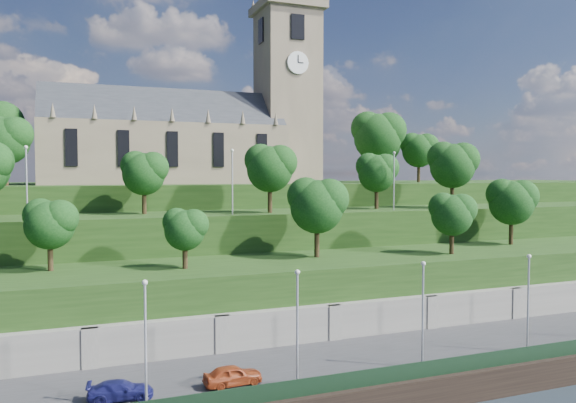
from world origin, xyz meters
name	(u,v)px	position (x,y,z in m)	size (l,w,h in m)	color
promenade	(304,379)	(0.00, 6.00, 1.00)	(160.00, 12.00, 2.00)	#2D2D30
fence	(336,383)	(0.00, 0.60, 2.60)	(160.00, 0.10, 1.20)	black
retaining_wall	(277,337)	(0.00, 11.97, 2.50)	(160.00, 2.10, 5.00)	slate
embankment_lower	(255,304)	(0.00, 18.00, 4.00)	(160.00, 12.00, 8.00)	#193411
embankment_upper	(226,266)	(0.00, 29.00, 6.00)	(160.00, 10.00, 12.00)	#193411
hilltop	(189,234)	(0.00, 50.00, 7.50)	(160.00, 32.00, 15.00)	#193411
church	(199,130)	(0.79, 45.98, 22.52)	(38.60, 12.35, 27.60)	#6C5E4B
trees_lower	(321,210)	(7.02, 18.47, 12.79)	(67.70, 8.76, 8.03)	black
trees_upper	(280,166)	(6.15, 27.96, 17.21)	(59.15, 8.14, 8.48)	black
trees_hilltop	(210,135)	(2.08, 44.87, 21.71)	(77.05, 16.05, 10.76)	black
lamp_posts_promenade	(297,319)	(-2.00, 2.50, 6.58)	(60.36, 0.36, 7.95)	#B2B2B7
lamp_posts_upper	(232,176)	(0.00, 26.00, 16.11)	(40.36, 0.36, 7.03)	#B2B2B7
car_left	(233,375)	(-6.04, 4.20, 2.68)	(1.61, 4.01, 1.37)	#9C3B1A
car_right	(120,390)	(-13.38, 4.45, 2.60)	(1.67, 4.10, 1.19)	navy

